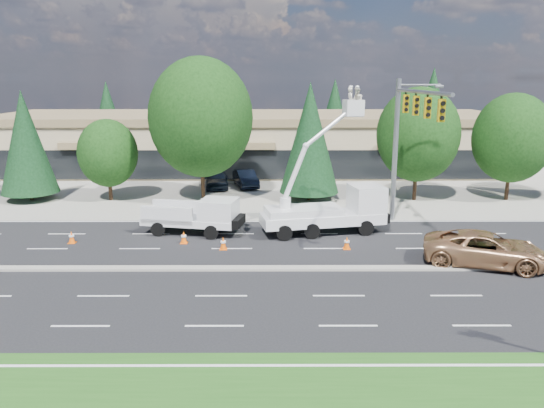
{
  "coord_description": "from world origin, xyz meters",
  "views": [
    {
      "loc": [
        2.1,
        -24.16,
        9.02
      ],
      "look_at": [
        2.18,
        3.59,
        2.4
      ],
      "focal_mm": 35.0,
      "sensor_mm": 36.0,
      "label": 1
    }
  ],
  "objects_px": {
    "utility_pickup": "(197,219)",
    "bucket_truck": "(333,203)",
    "signal_mast": "(406,130)",
    "minivan": "(486,249)"
  },
  "relations": [
    {
      "from": "utility_pickup",
      "to": "minivan",
      "type": "distance_m",
      "value": 15.94
    },
    {
      "from": "signal_mast",
      "to": "utility_pickup",
      "type": "height_order",
      "value": "signal_mast"
    },
    {
      "from": "signal_mast",
      "to": "utility_pickup",
      "type": "xyz_separation_m",
      "value": [
        -12.28,
        -0.93,
        -5.18
      ]
    },
    {
      "from": "utility_pickup",
      "to": "minivan",
      "type": "relative_size",
      "value": 0.98
    },
    {
      "from": "bucket_truck",
      "to": "minivan",
      "type": "height_order",
      "value": "bucket_truck"
    },
    {
      "from": "utility_pickup",
      "to": "bucket_truck",
      "type": "xyz_separation_m",
      "value": [
        8.03,
        0.21,
        0.92
      ]
    },
    {
      "from": "signal_mast",
      "to": "utility_pickup",
      "type": "bearing_deg",
      "value": -175.68
    },
    {
      "from": "utility_pickup",
      "to": "bucket_truck",
      "type": "relative_size",
      "value": 0.68
    },
    {
      "from": "utility_pickup",
      "to": "signal_mast",
      "type": "bearing_deg",
      "value": 15.82
    },
    {
      "from": "signal_mast",
      "to": "utility_pickup",
      "type": "distance_m",
      "value": 13.36
    }
  ]
}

